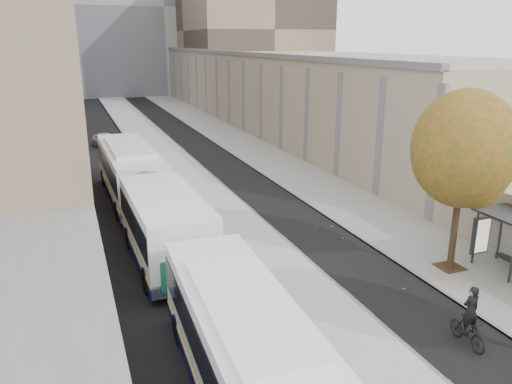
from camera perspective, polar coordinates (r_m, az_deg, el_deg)
name	(u,v)px	position (r m, az deg, el deg)	size (l,w,h in m)	color
bus_platform	(173,167)	(39.20, -9.44, 2.88)	(4.25, 150.00, 0.15)	#AEAEAE
sidewalk	(269,159)	(41.45, 1.47, 3.82)	(4.75, 150.00, 0.08)	gray
building_tan	(266,81)	(71.73, 1.18, 12.56)	(18.00, 92.00, 8.00)	tan
building_far_block	(155,9)	(100.02, -11.50, 19.78)	(30.00, 18.00, 30.00)	#A4A097
tree_c	(464,149)	(21.70, 22.70, 4.54)	(4.20, 4.20, 7.28)	black
bus_far	(142,190)	(27.35, -12.85, 0.19)	(3.22, 19.26, 3.20)	white
cyclist	(469,323)	(17.80, 23.14, -13.65)	(0.62, 1.64, 2.08)	black
distant_car	(107,140)	(48.09, -16.70, 5.71)	(1.58, 3.93, 1.34)	silver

